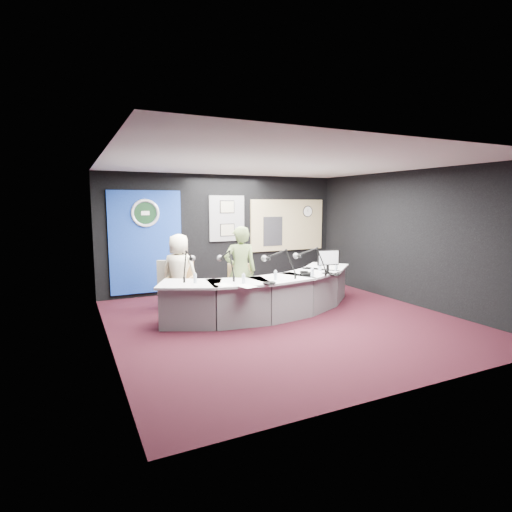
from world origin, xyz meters
name	(u,v)px	position (x,y,z in m)	size (l,w,h in m)	color
ground	(285,320)	(0.00, 0.00, 0.00)	(6.00, 6.00, 0.00)	black
ceiling	(286,163)	(0.00, 0.00, 2.80)	(6.00, 6.00, 0.02)	silver
wall_back	(225,233)	(0.00, 3.00, 1.40)	(6.00, 0.02, 2.80)	black
wall_front	(421,269)	(0.00, -3.00, 1.40)	(6.00, 0.02, 2.80)	black
wall_left	(106,253)	(-3.00, 0.00, 1.40)	(0.02, 6.00, 2.80)	black
wall_right	(410,238)	(3.00, 0.00, 1.40)	(0.02, 6.00, 2.80)	black
broadcast_desk	(269,294)	(-0.05, 0.55, 0.38)	(4.50, 1.90, 0.75)	silver
backdrop_panel	(146,242)	(-1.90, 2.97, 1.25)	(1.60, 0.05, 2.30)	navy
agency_seal	(145,213)	(-1.90, 2.93, 1.90)	(0.63, 0.63, 0.07)	silver
seal_center	(145,213)	(-1.90, 2.94, 1.90)	(0.48, 0.48, 0.01)	black
pinboard	(227,218)	(0.05, 2.97, 1.75)	(0.90, 0.04, 1.10)	slate
framed_photo_upper	(227,207)	(0.05, 2.94, 2.03)	(0.34, 0.02, 0.27)	gray
framed_photo_lower	(227,230)	(0.05, 2.94, 1.47)	(0.34, 0.02, 0.27)	gray
booth_window_frame	(287,225)	(1.75, 2.97, 1.55)	(2.12, 0.06, 1.32)	tan
booth_glow	(288,225)	(1.75, 2.96, 1.55)	(2.00, 0.02, 1.20)	#FFD8A1
equipment_rack	(273,231)	(1.30, 2.94, 1.40)	(0.55, 0.02, 0.75)	black
wall_clock	(308,211)	(2.35, 2.94, 1.90)	(0.28, 0.28, 0.01)	white
armchair_left	(180,286)	(-1.51, 1.61, 0.48)	(0.54, 0.54, 0.96)	tan
armchair_right	(240,290)	(-0.58, 0.69, 0.49)	(0.55, 0.55, 0.97)	tan
draped_jacket	(170,277)	(-1.65, 1.83, 0.62)	(0.50, 0.10, 0.70)	gray
person_man	(179,272)	(-1.51, 1.61, 0.76)	(0.74, 0.48, 1.52)	#F1E7C1
person_woman	(240,271)	(-0.58, 0.69, 0.85)	(0.62, 0.41, 1.70)	#586A37
computer_monitor	(328,258)	(1.06, 0.20, 1.07)	(0.45, 0.03, 0.30)	black
desk_phone	(306,274)	(0.59, 0.23, 0.78)	(0.22, 0.18, 0.06)	black
headphones_near	(335,274)	(1.09, 0.01, 0.77)	(0.22, 0.22, 0.04)	black
headphones_far	(269,283)	(-0.42, -0.20, 0.77)	(0.22, 0.22, 0.04)	black
paper_stack	(224,285)	(-1.15, 0.06, 0.75)	(0.22, 0.31, 0.00)	white
notepad	(246,286)	(-0.86, -0.20, 0.75)	(0.23, 0.33, 0.00)	white
boom_mic_a	(188,263)	(-1.55, 0.82, 1.05)	(0.43, 0.66, 0.60)	black
boom_mic_b	(227,262)	(-0.90, 0.58, 1.05)	(0.16, 0.74, 0.60)	black
boom_mic_c	(279,261)	(0.02, 0.26, 1.05)	(0.51, 0.60, 0.60)	black
boom_mic_d	(310,259)	(0.73, 0.30, 1.05)	(0.48, 0.63, 0.60)	black
water_bottles	(275,273)	(-0.04, 0.30, 0.84)	(3.06, 0.58, 0.18)	silver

